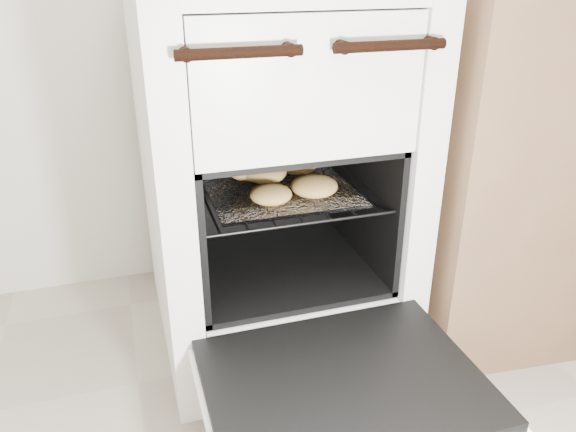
% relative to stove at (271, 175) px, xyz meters
% --- Properties ---
extents(stove, '(0.58, 0.65, 0.89)m').
position_rel_stove_xyz_m(stove, '(0.00, 0.00, 0.00)').
color(stove, white).
rests_on(stove, ground).
extents(oven_door, '(0.52, 0.41, 0.04)m').
position_rel_stove_xyz_m(oven_door, '(-0.00, -0.49, -0.24)').
color(oven_door, black).
rests_on(oven_door, stove).
extents(oven_rack, '(0.42, 0.41, 0.01)m').
position_rel_stove_xyz_m(oven_rack, '(0.00, -0.06, -0.01)').
color(oven_rack, black).
rests_on(oven_rack, stove).
extents(foil_sheet, '(0.33, 0.29, 0.01)m').
position_rel_stove_xyz_m(foil_sheet, '(-0.00, -0.08, -0.01)').
color(foil_sheet, white).
rests_on(foil_sheet, oven_rack).
extents(baked_rolls, '(0.24, 0.29, 0.05)m').
position_rel_stove_xyz_m(baked_rolls, '(0.00, -0.06, 0.02)').
color(baked_rolls, '#DFB759').
rests_on(baked_rolls, foil_sheet).
extents(counter, '(1.00, 0.71, 0.95)m').
position_rel_stove_xyz_m(counter, '(0.82, -0.07, 0.04)').
color(counter, brown).
rests_on(counter, ground).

